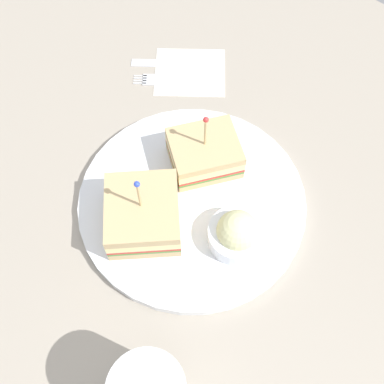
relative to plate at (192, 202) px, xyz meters
The scene contains 8 objects.
ground_plane 1.66cm from the plate, ahead, with size 100.14×100.14×2.00cm, color #9E9384.
plate is the anchor object (origin of this frame).
sandwich_half_front 6.59cm from the plate, 113.18° to the left, with size 11.14×11.45×9.72cm.
sandwich_half_back 7.55cm from the plate, 111.32° to the right, with size 12.87×12.90×10.24cm.
coleslaw_bowl 8.22cm from the plate, ahead, with size 7.11×7.11×5.12cm.
napkin 22.91cm from the plate, 130.05° to the left, with size 10.76×9.68×0.15cm, color beige.
fork 21.75cm from the plate, 140.74° to the left, with size 10.06×8.35×0.35cm.
knife 24.93cm from the plate, 137.77° to the left, with size 11.17×8.87×0.35cm.
Camera 1 is at (18.83, -23.03, 57.37)cm, focal length 45.97 mm.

